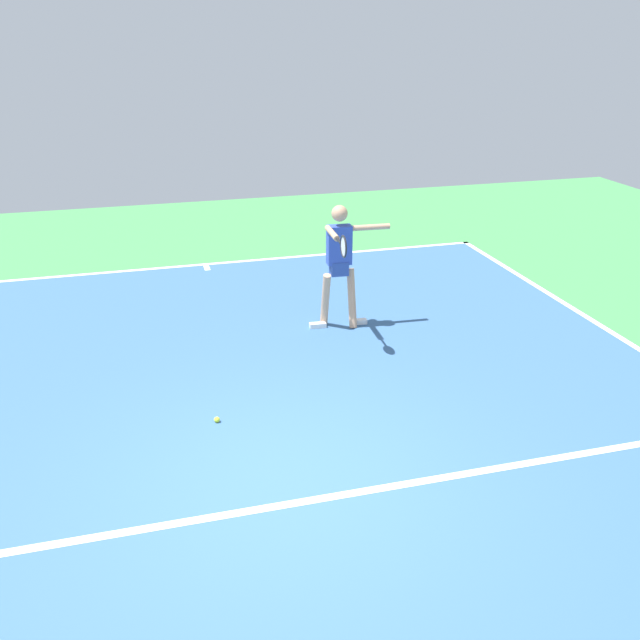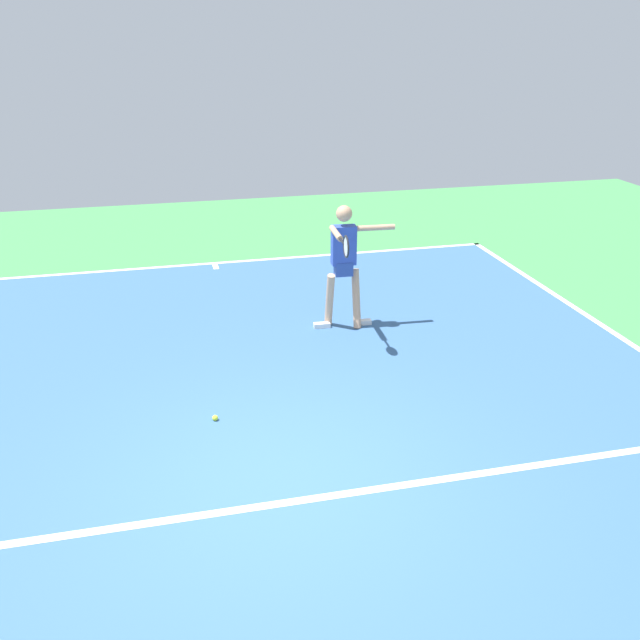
{
  "view_description": "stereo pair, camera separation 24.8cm",
  "coord_description": "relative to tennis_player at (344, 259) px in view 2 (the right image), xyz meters",
  "views": [
    {
      "loc": [
        1.24,
        5.53,
        4.1
      ],
      "look_at": [
        -0.77,
        -1.78,
        0.9
      ],
      "focal_mm": 39.55,
      "sensor_mm": 36.0,
      "label": 1
    },
    {
      "loc": [
        1.0,
        5.59,
        4.1
      ],
      "look_at": [
        -0.77,
        -1.78,
        0.9
      ],
      "focal_mm": 39.55,
      "sensor_mm": 36.0,
      "label": 2
    }
  ],
  "objects": [
    {
      "name": "tennis_ball_centre_court",
      "position": [
        2.09,
        2.21,
        -1.01
      ],
      "size": [
        0.07,
        0.07,
        0.07
      ],
      "primitive_type": "sphere",
      "color": "#CCE033",
      "rests_on": "ground_plane"
    },
    {
      "name": "court_line_service",
      "position": [
        1.55,
        3.84,
        -1.04
      ],
      "size": [
        7.97,
        0.1,
        0.01
      ],
      "primitive_type": "cube",
      "color": "white",
      "rests_on": "ground_plane"
    },
    {
      "name": "ground_plane",
      "position": [
        1.55,
        3.53,
        -1.05
      ],
      "size": [
        23.98,
        23.98,
        0.0
      ],
      "primitive_type": "plane",
      "color": "#428E4C"
    },
    {
      "name": "court_line_baseline_near",
      "position": [
        1.55,
        -3.42,
        -1.04
      ],
      "size": [
        10.63,
        0.1,
        0.01
      ],
      "primitive_type": "cube",
      "color": "white",
      "rests_on": "ground_plane"
    },
    {
      "name": "court_surface",
      "position": [
        1.55,
        3.53,
        -1.04
      ],
      "size": [
        10.63,
        13.99,
        0.0
      ],
      "primitive_type": "cube",
      "color": "#38608E",
      "rests_on": "ground_plane"
    },
    {
      "name": "court_line_centre_mark",
      "position": [
        1.55,
        -3.22,
        -1.04
      ],
      "size": [
        0.1,
        0.3,
        0.01
      ],
      "primitive_type": "cube",
      "color": "white",
      "rests_on": "ground_plane"
    },
    {
      "name": "tennis_player",
      "position": [
        0.0,
        0.0,
        0.0
      ],
      "size": [
        1.16,
        1.23,
        1.81
      ],
      "rotation": [
        0.0,
        0.0,
        -0.05
      ],
      "color": "tan",
      "rests_on": "ground_plane"
    }
  ]
}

